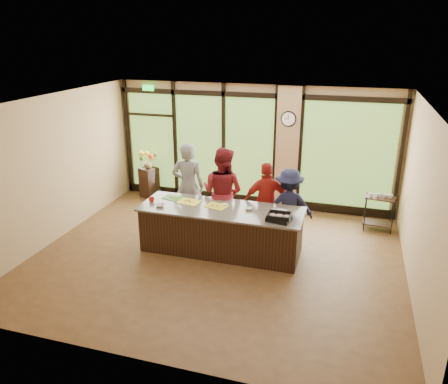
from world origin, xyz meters
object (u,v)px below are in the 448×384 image
Objects in this scene: cook_left at (188,186)px; flower_stand at (149,182)px; island_base at (221,231)px; bar_cart at (379,208)px; roasting_pan at (279,219)px; cook_right at (288,206)px.

flower_stand is (-1.72, 1.54, -0.58)m from cook_left.
island_base is at bearing 130.04° from cook_left.
flower_stand is at bearing -177.10° from bar_cart.
island_base is 3.61× the size of bar_cart.
roasting_pan is at bearing -122.45° from bar_cart.
cook_left reaches higher than roasting_pan.
cook_right is 2.18m from bar_cart.
island_base is 1.32m from roasting_pan.
roasting_pan is 0.52× the size of flower_stand.
cook_right is 3.85× the size of roasting_pan.
cook_right is at bearing 101.24° from roasting_pan.
island_base is 7.49× the size of roasting_pan.
bar_cart is at bearing -174.83° from cook_left.
roasting_pan reaches higher than island_base.
bar_cart reaches higher than flower_stand.
cook_left is at bearing 139.63° from island_base.
cook_right is 1.86× the size of bar_cart.
bar_cart is at bearing 18.45° from flower_stand.
cook_left is (-1.02, 0.87, 0.54)m from island_base.
cook_left is 2.23m from cook_right.
cook_right is at bearing 168.21° from cook_left.
bar_cart is (1.83, 1.15, -0.28)m from cook_right.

